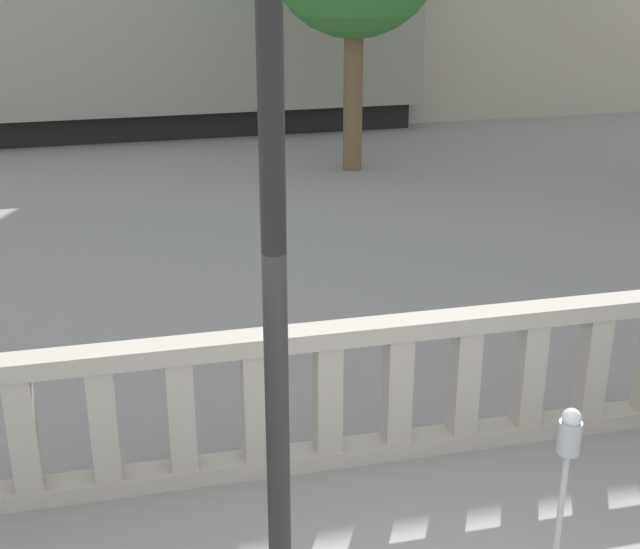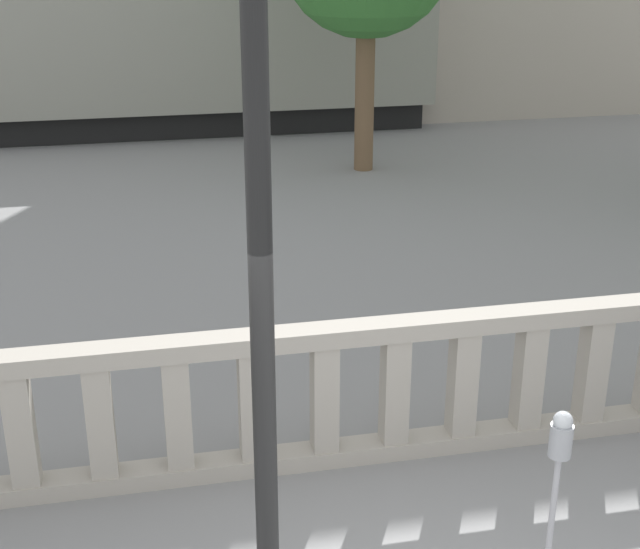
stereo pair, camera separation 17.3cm
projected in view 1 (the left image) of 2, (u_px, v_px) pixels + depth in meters
balustrade at (328, 396)px, 6.97m from camera, size 15.43×0.24×1.20m
lamppost at (270, 74)px, 4.18m from camera, size 0.41×0.41×5.37m
parking_meter at (567, 452)px, 5.43m from camera, size 0.14×0.14×1.35m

